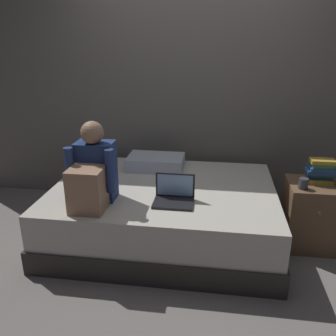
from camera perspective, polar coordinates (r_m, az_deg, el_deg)
The scene contains 9 objects.
ground_plane at distance 3.14m, azimuth 2.25°, elevation -13.82°, with size 8.00×8.00×0.00m, color gray.
wall_back at distance 3.82m, azimuth 4.49°, elevation 14.05°, with size 5.60×0.10×2.70m, color slate.
bed at distance 3.29m, azimuth -0.62°, elevation -7.04°, with size 2.00×1.50×0.51m.
nightstand at distance 3.39m, azimuth 21.95°, elevation -6.94°, with size 0.44×0.46×0.58m.
person_sitting at distance 2.84m, azimuth -12.03°, elevation -0.89°, with size 0.39×0.44×0.66m.
laptop at distance 2.86m, azimuth 0.98°, elevation -4.45°, with size 0.32×0.23×0.22m.
pillow at distance 3.60m, azimuth -1.98°, elevation 0.94°, with size 0.56×0.36×0.13m, color silver.
book_stack at distance 3.30m, azimuth 23.33°, elevation -0.40°, with size 0.24×0.17×0.21m.
mug at distance 3.12m, azimuth 20.91°, elevation -2.34°, with size 0.08×0.08×0.09m, color #3D3D42.
Camera 1 is at (0.25, -2.59, 1.75)m, focal length 37.96 mm.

